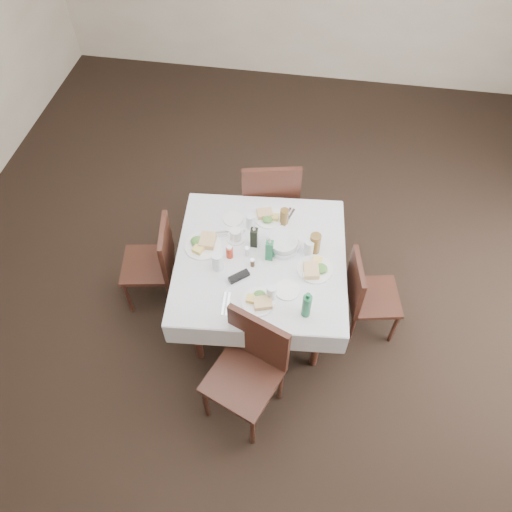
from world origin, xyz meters
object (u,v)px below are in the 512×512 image
(chair_east, at_px, (365,293))
(oil_cruet_green, at_px, (269,250))
(water_e, at_px, (309,247))
(bread_basket, at_px, (283,244))
(oil_cruet_dark, at_px, (254,237))
(coffee_mug, at_px, (236,235))
(chair_west, at_px, (156,259))
(water_n, at_px, (251,222))
(water_s, at_px, (271,293))
(ketchup_bottle, at_px, (230,252))
(dining_table, at_px, (261,264))
(chair_north, at_px, (270,197))
(green_bottle, at_px, (307,305))
(chair_south, at_px, (250,363))
(water_w, at_px, (218,261))

(chair_east, relative_size, oil_cruet_green, 3.60)
(water_e, bearing_deg, oil_cruet_green, -162.16)
(bread_basket, height_order, oil_cruet_dark, oil_cruet_dark)
(oil_cruet_green, height_order, coffee_mug, oil_cruet_green)
(chair_east, distance_m, oil_cruet_dark, 0.97)
(water_e, xyz_separation_m, coffee_mug, (-0.56, 0.05, -0.02))
(bread_basket, height_order, oil_cruet_green, oil_cruet_green)
(chair_east, distance_m, chair_west, 1.69)
(water_n, height_order, water_e, water_e)
(water_n, distance_m, water_s, 0.67)
(chair_west, bearing_deg, coffee_mug, 8.65)
(water_s, xyz_separation_m, ketchup_bottle, (-0.36, 0.31, -0.01))
(dining_table, xyz_separation_m, chair_north, (-0.04, 0.80, -0.10))
(water_s, bearing_deg, green_bottle, -20.29)
(water_n, xyz_separation_m, oil_cruet_dark, (0.06, -0.17, 0.03))
(bread_basket, bearing_deg, green_bottle, -67.87)
(water_e, height_order, ketchup_bottle, water_e)
(bread_basket, bearing_deg, oil_cruet_dark, -176.01)
(water_e, bearing_deg, water_n, 158.46)
(bread_basket, bearing_deg, water_n, 150.32)
(chair_north, relative_size, chair_south, 1.05)
(water_s, bearing_deg, water_e, 63.59)
(water_w, relative_size, coffee_mug, 1.06)
(chair_south, distance_m, chair_east, 1.10)
(oil_cruet_green, bearing_deg, ketchup_bottle, -173.34)
(chair_east, distance_m, bread_basket, 0.76)
(chair_north, relative_size, bread_basket, 4.09)
(ketchup_bottle, distance_m, green_bottle, 0.73)
(chair_north, bearing_deg, chair_east, -42.56)
(dining_table, height_order, bread_basket, bread_basket)
(water_w, bearing_deg, coffee_mug, 74.60)
(ketchup_bottle, height_order, coffee_mug, ketchup_bottle)
(chair_west, bearing_deg, dining_table, -3.28)
(chair_south, distance_m, oil_cruet_green, 0.83)
(oil_cruet_dark, bearing_deg, chair_south, -82.62)
(bread_basket, relative_size, ketchup_bottle, 2.16)
(dining_table, relative_size, green_bottle, 5.65)
(chair_south, height_order, chair_west, chair_south)
(oil_cruet_dark, distance_m, oil_cruet_green, 0.17)
(ketchup_bottle, bearing_deg, water_s, -41.13)
(water_e, bearing_deg, coffee_mug, 174.92)
(chair_north, bearing_deg, water_e, -61.16)
(chair_north, distance_m, chair_south, 1.57)
(oil_cruet_green, bearing_deg, dining_table, -172.75)
(water_n, relative_size, water_w, 0.87)
(chair_east, xyz_separation_m, water_n, (-0.94, 0.27, 0.35))
(water_n, bearing_deg, oil_cruet_green, -55.93)
(water_n, distance_m, bread_basket, 0.32)
(chair_south, relative_size, coffee_mug, 6.90)
(chair_east, height_order, ketchup_bottle, ketchup_bottle)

